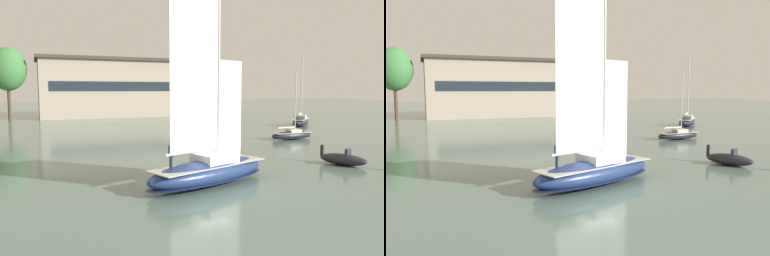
% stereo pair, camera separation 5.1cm
% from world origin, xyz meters
% --- Properties ---
extents(ground_plane, '(400.00, 400.00, 0.00)m').
position_xyz_m(ground_plane, '(0.00, 0.00, 0.00)').
color(ground_plane, slate).
extents(waterfront_building, '(40.36, 15.80, 13.77)m').
position_xyz_m(waterfront_building, '(10.14, 69.54, 6.92)').
color(waterfront_building, tan).
rests_on(waterfront_building, ground).
extents(tree_shore_left, '(7.39, 7.39, 15.21)m').
position_xyz_m(tree_shore_left, '(-15.25, 65.18, 10.65)').
color(tree_shore_left, '#4C3828').
rests_on(tree_shore_left, ground).
extents(sailboat_main, '(10.60, 6.03, 14.04)m').
position_xyz_m(sailboat_main, '(0.01, 0.01, 1.11)').
color(sailboat_main, navy).
rests_on(sailboat_main, ground).
extents(sailboat_moored_near_marina, '(8.16, 7.82, 12.14)m').
position_xyz_m(sailboat_moored_near_marina, '(33.31, 31.53, 0.82)').
color(sailboat_moored_near_marina, '#232328').
rests_on(sailboat_moored_near_marina, ground).
extents(sailboat_moored_mid_channel, '(6.33, 2.00, 8.63)m').
position_xyz_m(sailboat_moored_mid_channel, '(19.91, 16.81, 0.59)').
color(sailboat_moored_mid_channel, '#232328').
rests_on(sailboat_moored_mid_channel, ground).
extents(motor_tender, '(2.95, 4.29, 1.53)m').
position_xyz_m(motor_tender, '(13.28, 1.50, 0.49)').
color(motor_tender, black).
rests_on(motor_tender, ground).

